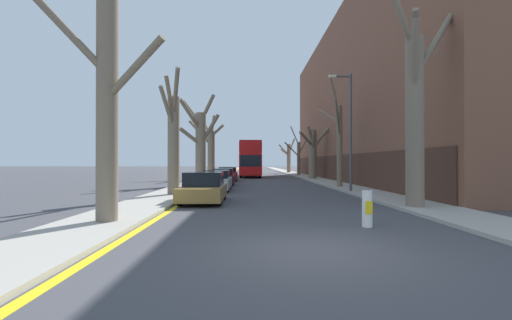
# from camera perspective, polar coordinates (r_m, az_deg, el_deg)

# --- Properties ---
(ground_plane) EXTENTS (300.00, 300.00, 0.00)m
(ground_plane) POSITION_cam_1_polar(r_m,az_deg,el_deg) (7.46, 9.06, -14.68)
(ground_plane) COLOR #424247
(sidewalk_left) EXTENTS (2.45, 120.00, 0.12)m
(sidewalk_left) POSITION_cam_1_polar(r_m,az_deg,el_deg) (57.31, -5.54, -2.16)
(sidewalk_left) COLOR #A39E93
(sidewalk_left) RESTS_ON ground
(sidewalk_right) EXTENTS (2.45, 120.00, 0.12)m
(sidewalk_right) POSITION_cam_1_polar(r_m,az_deg,el_deg) (57.56, 5.84, -2.15)
(sidewalk_right) COLOR #A39E93
(sidewalk_right) RESTS_ON ground
(building_facade_right) EXTENTS (10.08, 42.23, 15.93)m
(building_facade_right) POSITION_cam_1_polar(r_m,az_deg,el_deg) (36.94, 20.08, 9.16)
(building_facade_right) COLOR brown
(building_facade_right) RESTS_ON ground
(kerb_line_stripe) EXTENTS (0.24, 120.00, 0.01)m
(kerb_line_stripe) POSITION_cam_1_polar(r_m,az_deg,el_deg) (57.22, -4.14, -2.22)
(kerb_line_stripe) COLOR yellow
(kerb_line_stripe) RESTS_ON ground
(street_tree_left_0) EXTENTS (4.21, 1.56, 8.65)m
(street_tree_left_0) POSITION_cam_1_polar(r_m,az_deg,el_deg) (11.06, -23.75, 9.14)
(street_tree_left_0) COLOR #7A6B56
(street_tree_left_0) RESTS_ON ground
(street_tree_left_1) EXTENTS (1.20, 2.14, 6.59)m
(street_tree_left_1) POSITION_cam_1_polar(r_m,az_deg,el_deg) (18.97, -13.63, 3.30)
(street_tree_left_1) COLOR #7A6B56
(street_tree_left_1) RESTS_ON ground
(street_tree_left_2) EXTENTS (3.32, 3.12, 7.56)m
(street_tree_left_2) POSITION_cam_1_polar(r_m,az_deg,el_deg) (28.52, -9.29, 2.90)
(street_tree_left_2) COLOR #7A6B56
(street_tree_left_2) RESTS_ON ground
(street_tree_left_3) EXTENTS (4.06, 3.85, 6.74)m
(street_tree_left_3) POSITION_cam_1_polar(r_m,az_deg,el_deg) (37.80, -7.64, 1.79)
(street_tree_left_3) COLOR #7A6B56
(street_tree_left_3) RESTS_ON ground
(street_tree_right_0) EXTENTS (3.22, 2.20, 8.53)m
(street_tree_right_0) POSITION_cam_1_polar(r_m,az_deg,el_deg) (14.87, 25.04, 7.76)
(street_tree_right_0) COLOR #7A6B56
(street_tree_right_0) RESTS_ON ground
(street_tree_right_1) EXTENTS (1.49, 4.16, 7.55)m
(street_tree_right_1) POSITION_cam_1_polar(r_m,az_deg,el_deg) (25.13, 13.61, 3.35)
(street_tree_right_1) COLOR #7A6B56
(street_tree_right_1) RESTS_ON ground
(street_tree_right_2) EXTENTS (3.56, 2.08, 5.76)m
(street_tree_right_2) POSITION_cam_1_polar(r_m,az_deg,el_deg) (36.74, 9.44, 1.38)
(street_tree_right_2) COLOR #7A6B56
(street_tree_right_2) RESTS_ON ground
(street_tree_right_3) EXTENTS (3.00, 3.82, 6.99)m
(street_tree_right_3) POSITION_cam_1_polar(r_m,az_deg,el_deg) (46.75, 7.02, 0.69)
(street_tree_right_3) COLOR #7A6B56
(street_tree_right_3) RESTS_ON ground
(street_tree_right_4) EXTENTS (2.65, 2.51, 5.79)m
(street_tree_right_4) POSITION_cam_1_polar(r_m,az_deg,el_deg) (58.49, 5.44, 0.49)
(street_tree_right_4) COLOR #7A6B56
(street_tree_right_4) RESTS_ON ground
(double_decker_bus) EXTENTS (2.62, 11.07, 4.36)m
(double_decker_bus) POSITION_cam_1_polar(r_m,az_deg,el_deg) (43.74, -0.94, 0.43)
(double_decker_bus) COLOR red
(double_decker_bus) RESTS_ON ground
(parked_car_0) EXTENTS (1.88, 4.07, 1.39)m
(parked_car_0) POSITION_cam_1_polar(r_m,az_deg,el_deg) (15.96, -8.71, -4.65)
(parked_car_0) COLOR olive
(parked_car_0) RESTS_ON ground
(parked_car_1) EXTENTS (1.72, 4.28, 1.33)m
(parked_car_1) POSITION_cam_1_polar(r_m,az_deg,el_deg) (22.35, -6.53, -3.48)
(parked_car_1) COLOR #9EA3AD
(parked_car_1) RESTS_ON ground
(parked_car_2) EXTENTS (1.73, 3.91, 1.33)m
(parked_car_2) POSITION_cam_1_polar(r_m,az_deg,el_deg) (27.42, -5.52, -2.90)
(parked_car_2) COLOR black
(parked_car_2) RESTS_ON ground
(parked_car_3) EXTENTS (1.79, 3.98, 1.37)m
(parked_car_3) POSITION_cam_1_polar(r_m,az_deg,el_deg) (33.45, -4.72, -2.42)
(parked_car_3) COLOR maroon
(parked_car_3) RESTS_ON ground
(lamp_post) EXTENTS (1.40, 0.20, 7.18)m
(lamp_post) POSITION_cam_1_polar(r_m,az_deg,el_deg) (21.44, 15.22, 5.53)
(lamp_post) COLOR #4C4F54
(lamp_post) RESTS_ON ground
(traffic_bollard) EXTENTS (0.29, 0.30, 1.04)m
(traffic_bollard) POSITION_cam_1_polar(r_m,az_deg,el_deg) (10.33, 18.04, -7.73)
(traffic_bollard) COLOR white
(traffic_bollard) RESTS_ON ground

